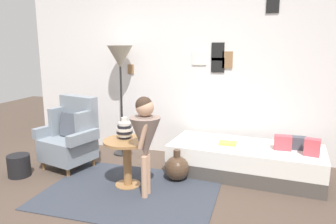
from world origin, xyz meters
The scene contains 15 objects.
ground_plane centered at (0.00, 0.00, 0.00)m, with size 12.00×12.00×0.00m, color #4C3D33.
gallery_wall centered at (0.00, 1.95, 1.30)m, with size 4.80×0.12×2.60m.
rug centered at (-0.14, 0.41, 0.01)m, with size 1.95×1.45×0.01m, color #333842.
armchair centered at (-1.23, 0.93, 0.44)m, with size 0.86×0.73×0.97m.
daybed centered at (1.08, 1.29, 0.20)m, with size 1.97×0.97×0.40m.
pillow_head centered at (1.84, 1.12, 0.50)m, with size 0.17×0.12×0.20m, color #D64C56.
pillow_mid centered at (1.71, 1.32, 0.48)m, with size 0.18×0.12×0.16m, color #474C56.
pillow_back centered at (1.53, 1.25, 0.49)m, with size 0.20×0.12×0.18m, color #D64C56.
side_table centered at (-0.24, 0.56, 0.41)m, with size 0.55×0.55×0.57m.
vase_striped centered at (-0.29, 0.62, 0.67)m, with size 0.19×0.19×0.25m.
floor_lamp centered at (-0.78, 1.61, 1.42)m, with size 0.37×0.37×1.65m.
person_child centered at (0.06, 0.37, 0.72)m, with size 0.34×0.34×1.13m.
book_on_daybed centered at (0.86, 1.27, 0.42)m, with size 0.22×0.16×0.03m, color #A9A749.
demijohn_near centered at (0.28, 0.89, 0.16)m, with size 0.31×0.31×0.39m.
magazine_basket centered at (-1.70, 0.43, 0.14)m, with size 0.28×0.28×0.28m, color black.
Camera 1 is at (1.24, -2.73, 1.66)m, focal length 34.13 mm.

